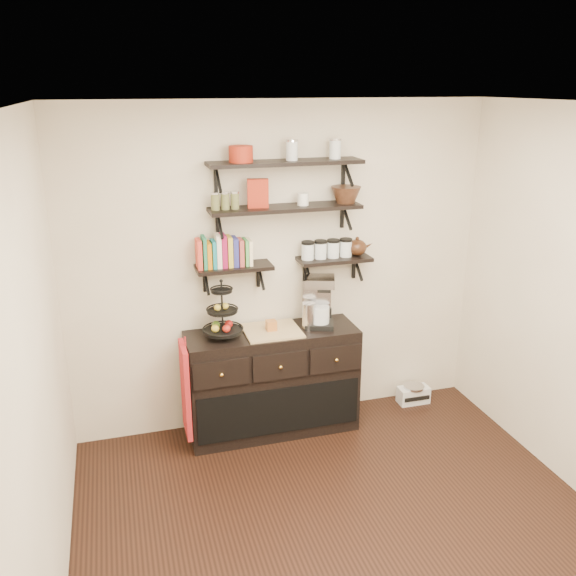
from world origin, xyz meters
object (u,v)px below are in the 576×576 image
(fruit_stand, at_px, (223,318))
(radio, at_px, (413,394))
(coffee_maker, at_px, (318,302))
(sideboard, at_px, (272,381))

(fruit_stand, bearing_deg, radio, 2.36)
(fruit_stand, bearing_deg, coffee_maker, 1.87)
(sideboard, relative_size, radio, 4.90)
(coffee_maker, height_order, radio, coffee_maker)
(sideboard, xyz_separation_m, fruit_stand, (-0.40, 0.00, 0.61))
(fruit_stand, distance_m, radio, 2.01)
(radio, bearing_deg, sideboard, -176.45)
(fruit_stand, relative_size, radio, 1.61)
(coffee_maker, bearing_deg, sideboard, -156.45)
(sideboard, bearing_deg, fruit_stand, 179.56)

